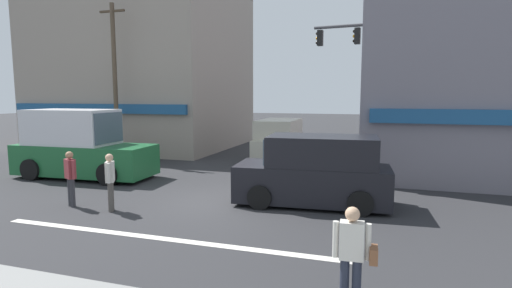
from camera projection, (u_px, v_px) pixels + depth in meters
The scene contains 13 objects.
ground_plane at pixel (221, 201), 12.60m from camera, with size 120.00×120.00×0.00m, color #2B2B2D.
lane_marking_stripe at pixel (163, 238), 9.29m from camera, with size 9.00×0.24×0.01m, color silver.
building_left_block at pixel (146, 68), 25.95m from camera, with size 11.46×9.97×10.18m.
street_tree at pixel (429, 80), 15.69m from camera, with size 3.85×3.85×5.86m.
utility_pole_near_left at pixel (115, 80), 19.95m from camera, with size 1.40×0.22×7.81m.
utility_pole_far_right at pixel (470, 87), 16.75m from camera, with size 1.40×0.22×7.04m.
traffic_light_mast at pixel (407, 68), 14.56m from camera, with size 4.87×0.66×6.20m.
van_crossing_rightbound at pixel (315, 172), 12.08m from camera, with size 4.72×2.29×2.11m.
box_truck_approaching_near at pixel (80, 147), 16.08m from camera, with size 5.68×2.42×2.75m.
van_crossing_center at pixel (280, 141), 20.18m from camera, with size 2.11×4.64×2.11m.
pedestrian_foreground_with_bag at pixel (353, 253), 6.02m from camera, with size 0.67×0.29×1.67m.
pedestrian_mid_crossing at pixel (110, 179), 11.39m from camera, with size 0.37×0.51×1.67m.
pedestrian_far_side at pixel (70, 175), 11.86m from camera, with size 0.52×0.36×1.67m.
Camera 1 is at (4.79, -11.37, 3.33)m, focal length 28.00 mm.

